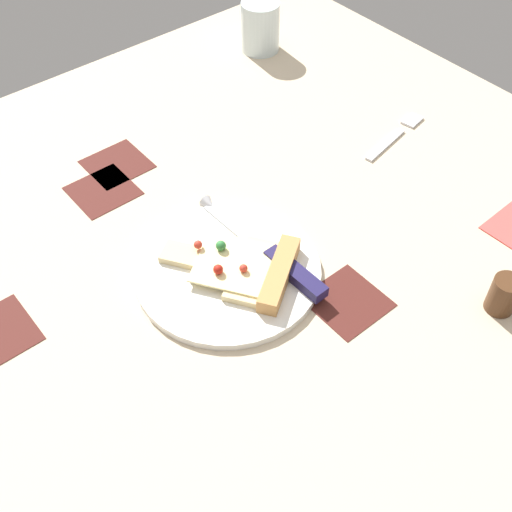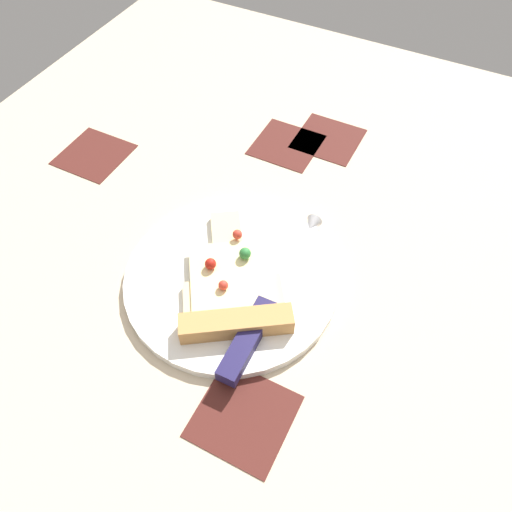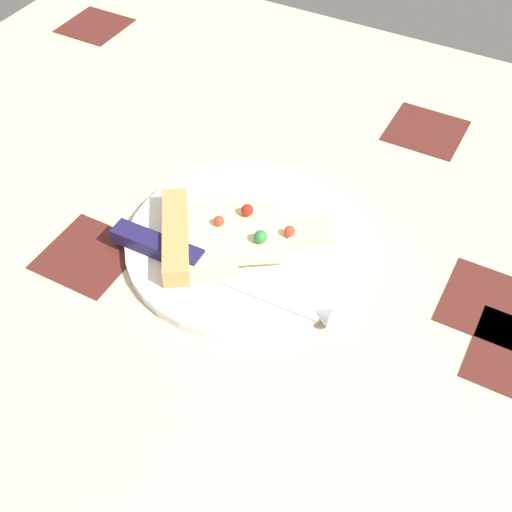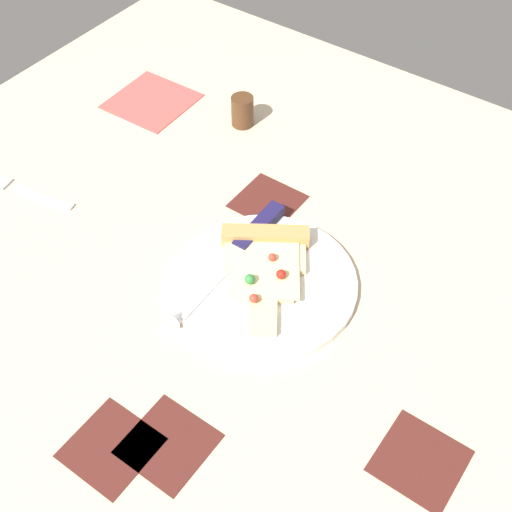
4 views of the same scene
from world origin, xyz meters
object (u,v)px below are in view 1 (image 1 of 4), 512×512
at_px(knife, 272,255).
at_px(pizza_slice, 246,268).
at_px(drinking_glass, 260,27).
at_px(pepper_shaker, 504,295).
at_px(fork, 397,133).
at_px(plate, 228,271).

bearing_deg(knife, pizza_slice, 176.15).
height_order(pizza_slice, drinking_glass, drinking_glass).
height_order(pepper_shaker, fork, pepper_shaker).
bearing_deg(pepper_shaker, knife, -54.37).
distance_m(knife, fork, 0.35).
xyz_separation_m(plate, knife, (-0.06, 0.02, 0.01)).
bearing_deg(drinking_glass, knife, 51.70).
bearing_deg(pizza_slice, knife, -36.09).
height_order(drinking_glass, pepper_shaker, drinking_glass).
height_order(pizza_slice, knife, pizza_slice).
bearing_deg(pizza_slice, pepper_shaker, -82.13).
distance_m(knife, pepper_shaker, 0.30).
xyz_separation_m(pepper_shaker, fork, (-0.17, -0.32, -0.02)).
bearing_deg(pizza_slice, drinking_glass, 14.69).
bearing_deg(drinking_glass, pizza_slice, 48.31).
height_order(knife, fork, knife).
relative_size(pepper_shaker, fork, 0.34).
height_order(knife, drinking_glass, drinking_glass).
height_order(knife, pepper_shaker, pepper_shaker).
relative_size(plate, fork, 1.61).
bearing_deg(pepper_shaker, plate, -49.08).
distance_m(drinking_glass, pepper_shaker, 0.69).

